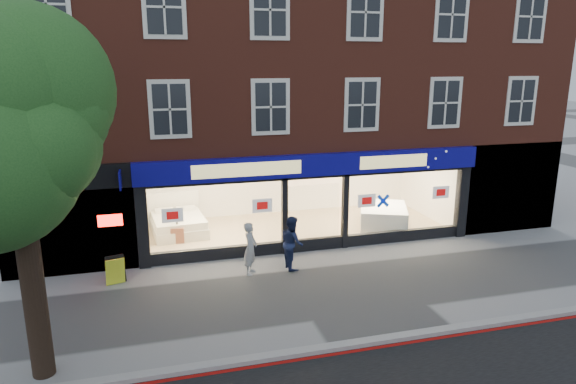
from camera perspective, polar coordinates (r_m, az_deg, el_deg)
name	(u,v)px	position (r m, az deg, el deg)	size (l,w,h in m)	color
ground	(349,287)	(14.73, 6.76, -10.46)	(120.00, 120.00, 0.00)	gray
kerb_line	(401,344)	(12.24, 12.40, -16.17)	(60.00, 0.10, 0.01)	#8C0A07
kerb_stone	(397,337)	(12.37, 11.97, -15.52)	(60.00, 0.25, 0.12)	gray
showroom_floor	(296,228)	(19.33, 0.95, -4.07)	(11.00, 4.50, 0.10)	tan
building	(284,47)	(19.96, -0.43, 15.83)	(19.00, 8.26, 10.30)	brown
street_tree	(8,131)	(10.50, -28.67, 5.95)	(4.00, 3.20, 6.60)	black
display_bed	(178,223)	(19.04, -12.11, -3.40)	(2.04, 2.40, 1.28)	beige
bedside_table	(178,234)	(18.11, -12.17, -4.60)	(0.45, 0.45, 0.55)	brown
mattress_stack	(383,217)	(19.46, 10.51, -2.75)	(2.34, 2.58, 0.83)	white
sofa	(384,212)	(20.78, 10.58, -2.15)	(1.67, 0.65, 0.49)	black
a_board	(115,270)	(15.47, -18.62, -8.26)	(0.53, 0.34, 0.81)	yellow
pedestrian_grey	(250,248)	(15.27, -4.20, -6.26)	(0.58, 0.38, 1.58)	#9FA3A7
pedestrian_blue	(292,242)	(15.62, 0.46, -5.62)	(0.80, 0.62, 1.64)	#182145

